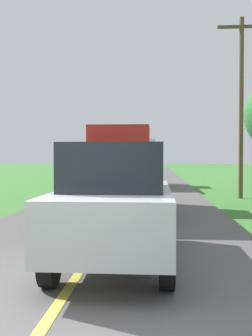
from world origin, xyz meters
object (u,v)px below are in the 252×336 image
object	(u,v)px
banana_truck_near	(117,167)
banana_truck_far	(138,162)
utility_pole_roadside	(241,101)
following_car	(117,202)

from	to	relation	value
banana_truck_near	banana_truck_far	bearing A→B (deg)	89.12
banana_truck_near	banana_truck_far	distance (m)	11.12
utility_pole_roadside	banana_truck_far	bearing A→B (deg)	126.27
banana_truck_far	utility_pole_roadside	distance (m)	8.53
utility_pole_roadside	following_car	bearing A→B (deg)	-110.58
banana_truck_near	utility_pole_roadside	size ratio (longest dim) A/B	0.74
utility_pole_roadside	following_car	world-z (taller)	utility_pole_roadside
banana_truck_far	utility_pole_roadside	xyz separation A→B (m)	(4.78, -6.51, 2.74)
banana_truck_far	utility_pole_roadside	size ratio (longest dim) A/B	0.74
banana_truck_near	utility_pole_roadside	xyz separation A→B (m)	(4.95, 4.61, 2.74)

